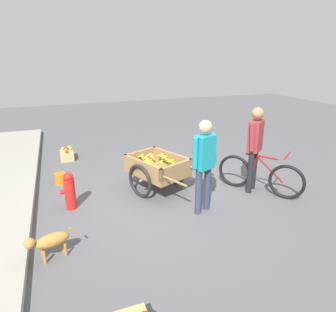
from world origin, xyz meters
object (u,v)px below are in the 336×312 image
Objects in this scene: fruit_cart at (158,169)px; bicycle at (260,175)px; fire_hydrant at (70,191)px; plastic_bucket at (60,178)px; cyclist_person at (255,142)px; vendor_person at (204,159)px; mixed_fruit_crate at (67,155)px; dog at (49,241)px.

bicycle is (-0.79, -1.79, -0.09)m from fruit_cart.
fire_hydrant is 1.20m from plastic_bucket.
cyclist_person is at bearing -111.40° from fruit_cart.
vendor_person reaches higher than plastic_bucket.
bicycle is at bearing -116.47° from plastic_bucket.
vendor_person is 1.50m from bicycle.
cyclist_person is 4.65m from mixed_fruit_crate.
dog is 1.49× the size of mixed_fruit_crate.
dog is 4.02m from mixed_fruit_crate.
bicycle is 4.01m from plastic_bucket.
fruit_cart is 1.26m from vendor_person.
fire_hydrant is at bearing 81.61° from cyclist_person.
mixed_fruit_crate is (1.51, -0.21, 0.01)m from plastic_bucket.
vendor_person is 2.36× the size of fire_hydrant.
cyclist_person is 2.45× the size of fire_hydrant.
cyclist_person is (0.12, 0.09, 0.63)m from bicycle.
bicycle is at bearing -113.78° from fruit_cart.
fruit_cart is 1.96m from bicycle.
fruit_cart is at bearing 68.60° from cyclist_person.
bicycle is at bearing -78.58° from vendor_person.
bicycle is (0.27, -1.36, -0.59)m from vendor_person.
vendor_person is at bearing -157.65° from fruit_cart.
fire_hydrant is (-0.17, 1.65, -0.10)m from fruit_cart.
fire_hydrant is at bearing -14.17° from dog.
vendor_person is (-1.06, -0.44, 0.50)m from fruit_cart.
plastic_bucket is at bearing 60.94° from fruit_cart.
dog is (-0.43, 2.42, -0.67)m from vendor_person.
dog is 2.50m from plastic_bucket.
plastic_bucket is (2.48, -0.19, -0.16)m from dog.
bicycle is 0.65m from cyclist_person.
fire_hydrant is 2.69m from mixed_fruit_crate.
fire_hydrant reaches higher than mixed_fruit_crate.
mixed_fruit_crate is (3.17, 3.28, -0.86)m from cyclist_person.
bicycle is 5.97× the size of plastic_bucket.
cyclist_person is (-0.67, -1.70, 0.55)m from fruit_cart.
fruit_cart is 1.32× the size of bicycle.
mixed_fruit_crate is (3.57, 2.02, -0.82)m from vendor_person.
dog reaches higher than mixed_fruit_crate.
mixed_fruit_crate is (3.30, 3.37, -0.23)m from bicycle.
cyclist_person reaches higher than vendor_person.
vendor_person is 2.40× the size of dog.
dog is 0.98× the size of fire_hydrant.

